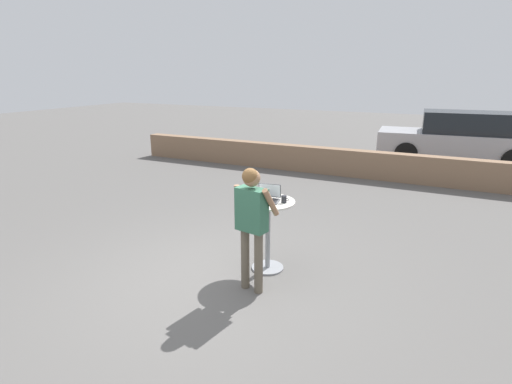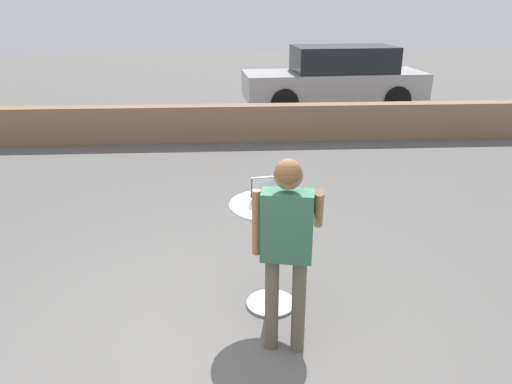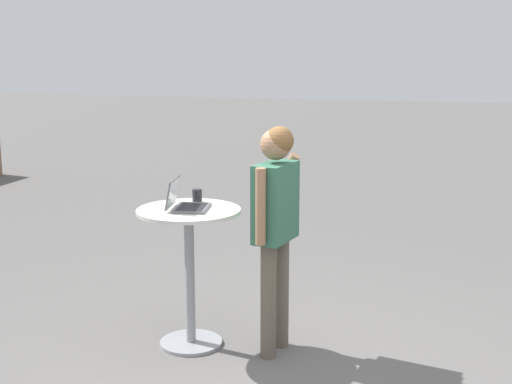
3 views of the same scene
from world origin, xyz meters
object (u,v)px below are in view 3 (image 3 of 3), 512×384
object	(u,v)px
cafe_table	(189,254)
laptop	(185,203)
standing_person	(275,213)
coffee_mug	(197,196)

from	to	relation	value
cafe_table	laptop	distance (m)	0.38
cafe_table	laptop	bearing A→B (deg)	110.98
laptop	standing_person	distance (m)	0.65
laptop	standing_person	size ratio (longest dim) A/B	0.22
coffee_mug	laptop	bearing A→B (deg)	179.61
coffee_mug	standing_person	world-z (taller)	standing_person
cafe_table	coffee_mug	size ratio (longest dim) A/B	9.49
cafe_table	laptop	world-z (taller)	laptop
laptop	coffee_mug	bearing A→B (deg)	-0.39
laptop	coffee_mug	distance (m)	0.23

